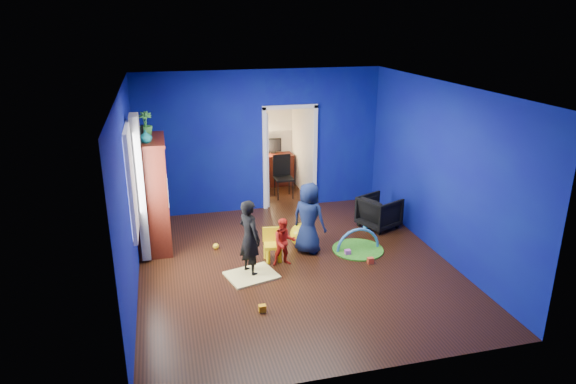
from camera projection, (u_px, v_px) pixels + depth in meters
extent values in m
cube|color=black|center=(296.00, 266.00, 8.43)|extent=(5.00, 5.50, 0.01)
cube|color=white|center=(297.00, 88.00, 7.48)|extent=(5.00, 5.50, 0.01)
cube|color=#0A0B7A|center=(261.00, 142.00, 10.47)|extent=(5.00, 0.02, 2.90)
cube|color=#0A0B7A|center=(363.00, 260.00, 5.43)|extent=(5.00, 0.02, 2.90)
cube|color=#0A0B7A|center=(129.00, 195.00, 7.38)|extent=(0.02, 5.50, 2.90)
cube|color=#0A0B7A|center=(441.00, 171.00, 8.53)|extent=(0.02, 5.50, 2.90)
imported|color=black|center=(379.00, 212.00, 9.88)|extent=(0.89, 0.88, 0.62)
imported|color=black|center=(250.00, 238.00, 7.99)|extent=(0.47, 0.54, 1.24)
imported|color=#0F1739|center=(309.00, 218.00, 8.74)|extent=(0.71, 0.71, 1.25)
imported|color=red|center=(284.00, 242.00, 8.34)|extent=(0.40, 0.31, 0.81)
imported|color=#0C5F67|center=(146.00, 136.00, 8.19)|extent=(0.22, 0.22, 0.21)
imported|color=#348831|center=(145.00, 124.00, 8.64)|extent=(0.24, 0.24, 0.41)
cube|color=#371409|center=(151.00, 194.00, 8.82)|extent=(0.58, 1.14, 1.96)
cube|color=silver|center=(154.00, 192.00, 8.82)|extent=(0.46, 0.70, 0.54)
cube|color=#F2E07A|center=(252.00, 275.00, 8.09)|extent=(0.88, 0.78, 0.03)
sphere|color=yellow|center=(302.00, 235.00, 9.10)|extent=(0.42, 0.42, 0.42)
cube|color=yellow|center=(273.00, 247.00, 8.54)|extent=(0.32, 0.32, 0.50)
cylinder|color=#3F9722|center=(358.00, 249.00, 8.98)|extent=(0.89, 0.89, 0.02)
torus|color=#3F8CD8|center=(358.00, 249.00, 8.98)|extent=(0.80, 0.07, 0.80)
cube|color=white|center=(130.00, 181.00, 7.67)|extent=(0.03, 0.95, 1.55)
cube|color=slate|center=(140.00, 188.00, 8.30)|extent=(0.14, 0.42, 2.40)
cube|color=white|center=(290.00, 159.00, 10.74)|extent=(1.16, 0.10, 2.10)
cube|color=#3D140A|center=(274.00, 169.00, 12.35)|extent=(0.88, 0.44, 0.75)
cube|color=black|center=(273.00, 145.00, 12.27)|extent=(0.40, 0.05, 0.32)
sphere|color=#FFD88C|center=(262.00, 147.00, 12.15)|extent=(0.14, 0.14, 0.14)
cube|color=black|center=(284.00, 178.00, 11.44)|extent=(0.40, 0.40, 0.92)
cube|color=white|center=(273.00, 100.00, 11.91)|extent=(0.88, 0.24, 0.04)
cube|color=#E94B26|center=(370.00, 261.00, 8.50)|extent=(0.10, 0.08, 0.10)
sphere|color=#269ADB|center=(366.00, 226.00, 9.85)|extent=(0.11, 0.11, 0.11)
cube|color=#FFA20D|center=(262.00, 308.00, 7.11)|extent=(0.10, 0.08, 0.10)
sphere|color=green|center=(310.00, 239.00, 9.28)|extent=(0.11, 0.11, 0.11)
cube|color=#DE53C9|center=(348.00, 253.00, 8.78)|extent=(0.10, 0.08, 0.10)
sphere|color=gold|center=(216.00, 246.00, 9.02)|extent=(0.11, 0.11, 0.11)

